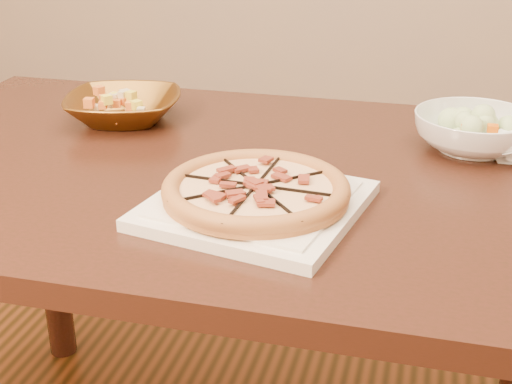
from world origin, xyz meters
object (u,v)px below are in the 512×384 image
plate (256,204)px  pizza (256,190)px  salad_bowl (474,132)px  bronze_bowl (124,108)px  dining_table (224,220)px

plate → pizza: pizza is taller
plate → salad_bowl: 0.47m
bronze_bowl → salad_bowl: salad_bowl is taller
plate → pizza: bearing=143.3°
pizza → salad_bowl: size_ratio=1.29×
dining_table → plate: size_ratio=3.98×
salad_bowl → plate: bearing=-131.6°
dining_table → plate: (0.10, -0.17, 0.12)m
salad_bowl → dining_table: bearing=-156.5°
pizza → bronze_bowl: bearing=137.3°
bronze_bowl → salad_bowl: 0.67m
plate → pizza: 0.02m
dining_table → pizza: 0.24m
bronze_bowl → salad_bowl: size_ratio=1.06×
bronze_bowl → salad_bowl: (0.67, 0.01, 0.01)m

